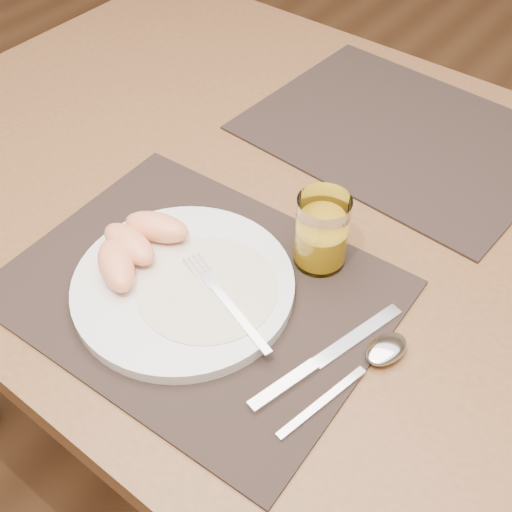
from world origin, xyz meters
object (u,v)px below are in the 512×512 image
object	(u,v)px
placemat_near	(198,290)
placemat_far	(400,133)
table	(314,248)
knife	(316,364)
fork	(220,293)
plate	(184,286)
spoon	(377,356)
juice_glass	(321,234)

from	to	relation	value
placemat_near	placemat_far	xyz separation A→B (m)	(0.04, 0.44, 0.00)
table	knife	bearing A→B (deg)	-56.58
placemat_near	table	bearing A→B (deg)	82.53
placemat_near	fork	xyz separation A→B (m)	(0.04, -0.00, 0.02)
placemat_near	plate	size ratio (longest dim) A/B	1.67
placemat_far	spoon	world-z (taller)	spoon
placemat_near	juice_glass	world-z (taller)	juice_glass
fork	placemat_far	bearing A→B (deg)	89.95
fork	juice_glass	distance (m)	0.15
placemat_far	knife	size ratio (longest dim) A/B	2.07
table	juice_glass	xyz separation A→B (m)	(0.06, -0.09, 0.13)
fork	spoon	world-z (taller)	fork
plate	placemat_near	bearing A→B (deg)	44.36
placemat_far	knife	world-z (taller)	knife
placemat_near	plate	bearing A→B (deg)	-135.64
placemat_near	placemat_far	distance (m)	0.44
fork	placemat_near	bearing A→B (deg)	179.49
placemat_near	knife	xyz separation A→B (m)	(0.18, -0.00, 0.00)
fork	spoon	bearing A→B (deg)	13.34
placemat_near	juice_glass	distance (m)	0.17
knife	spoon	size ratio (longest dim) A/B	1.13
plate	fork	xyz separation A→B (m)	(0.05, 0.01, 0.01)
placemat_near	knife	size ratio (longest dim) A/B	2.07
placemat_near	spoon	world-z (taller)	spoon
knife	plate	bearing A→B (deg)	-177.56
table	spoon	size ratio (longest dim) A/B	7.31
placemat_far	spoon	distance (m)	0.44
placemat_near	knife	bearing A→B (deg)	-1.24
fork	spoon	distance (m)	0.20
table	placemat_far	world-z (taller)	placemat_far
fork	juice_glass	bearing A→B (deg)	68.48
spoon	placemat_near	bearing A→B (deg)	-168.83
placemat_far	spoon	size ratio (longest dim) A/B	2.35
fork	juice_glass	world-z (taller)	juice_glass
fork	knife	size ratio (longest dim) A/B	0.79
fork	table	bearing A→B (deg)	92.00
table	plate	bearing A→B (deg)	-100.01
placemat_near	spoon	size ratio (longest dim) A/B	2.35
knife	fork	bearing A→B (deg)	178.57
plate	fork	world-z (taller)	fork
knife	spoon	world-z (taller)	spoon
spoon	juice_glass	bearing A→B (deg)	147.22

